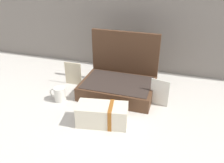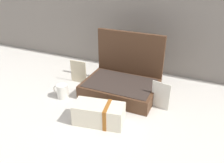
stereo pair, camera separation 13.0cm
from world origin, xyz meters
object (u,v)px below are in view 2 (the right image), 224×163
poster_card_right (78,72)px  open_suitcase (122,82)px  cream_toiletry_bag (100,114)px  coffee_mug (62,91)px  info_card_left (161,96)px

poster_card_right → open_suitcase: bearing=-1.9°
cream_toiletry_bag → coffee_mug: cream_toiletry_bag is taller
open_suitcase → info_card_left: bearing=-16.1°
open_suitcase → poster_card_right: size_ratio=2.79×
coffee_mug → info_card_left: (0.59, 0.14, 0.04)m
poster_card_right → info_card_left: bearing=-8.8°
cream_toiletry_bag → poster_card_right: bearing=134.2°
info_card_left → poster_card_right: info_card_left is taller
cream_toiletry_bag → poster_card_right: 0.50m
open_suitcase → cream_toiletry_bag: (0.01, -0.35, -0.02)m
cream_toiletry_bag → coffee_mug: (-0.33, 0.14, -0.01)m
open_suitcase → cream_toiletry_bag: 0.35m
info_card_left → open_suitcase: bearing=174.2°
info_card_left → poster_card_right: size_ratio=1.02×
open_suitcase → poster_card_right: bearing=179.1°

